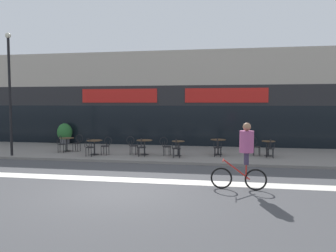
# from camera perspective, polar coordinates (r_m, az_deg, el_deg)

# --- Properties ---
(ground_plane) EXTENTS (120.00, 120.00, 0.00)m
(ground_plane) POSITION_cam_1_polar(r_m,az_deg,el_deg) (10.22, -8.74, -11.07)
(ground_plane) COLOR #424244
(sidewalk_slab) EXTENTS (40.00, 5.50, 0.12)m
(sidewalk_slab) POSITION_cam_1_polar(r_m,az_deg,el_deg) (17.10, -0.96, -4.75)
(sidewalk_slab) COLOR slate
(sidewalk_slab) RESTS_ON ground
(storefront_facade) EXTENTS (40.00, 4.06, 5.80)m
(storefront_facade) POSITION_cam_1_polar(r_m,az_deg,el_deg) (21.55, 1.38, 4.57)
(storefront_facade) COLOR #B2A899
(storefront_facade) RESTS_ON ground
(bike_lane_stripe) EXTENTS (36.00, 0.70, 0.01)m
(bike_lane_stripe) POSITION_cam_1_polar(r_m,az_deg,el_deg) (11.52, -6.49, -9.32)
(bike_lane_stripe) COLOR silver
(bike_lane_stripe) RESTS_ON ground
(bistro_table_0) EXTENTS (0.75, 0.75, 0.71)m
(bistro_table_0) POSITION_cam_1_polar(r_m,az_deg,el_deg) (18.16, -17.23, -2.60)
(bistro_table_0) COLOR black
(bistro_table_0) RESTS_ON sidewalk_slab
(bistro_table_1) EXTENTS (0.78, 0.78, 0.71)m
(bistro_table_1) POSITION_cam_1_polar(r_m,az_deg,el_deg) (16.58, -12.70, -3.11)
(bistro_table_1) COLOR black
(bistro_table_1) RESTS_ON sidewalk_slab
(bistro_table_2) EXTENTS (0.78, 0.78, 0.73)m
(bistro_table_2) POSITION_cam_1_polar(r_m,az_deg,el_deg) (16.18, -4.12, -3.16)
(bistro_table_2) COLOR black
(bistro_table_2) RESTS_ON sidewalk_slab
(bistro_table_3) EXTENTS (0.61, 0.61, 0.72)m
(bistro_table_3) POSITION_cam_1_polar(r_m,az_deg,el_deg) (15.80, 1.79, -3.40)
(bistro_table_3) COLOR black
(bistro_table_3) RESTS_ON sidewalk_slab
(bistro_table_4) EXTENTS (0.75, 0.75, 0.76)m
(bistro_table_4) POSITION_cam_1_polar(r_m,az_deg,el_deg) (16.29, 8.72, -3.07)
(bistro_table_4) COLOR black
(bistro_table_4) RESTS_ON sidewalk_slab
(bistro_table_5) EXTENTS (0.64, 0.64, 0.73)m
(bistro_table_5) POSITION_cam_1_polar(r_m,az_deg,el_deg) (16.46, 17.08, -3.25)
(bistro_table_5) COLOR black
(bistro_table_5) RESTS_ON sidewalk_slab
(cafe_chair_0_near) EXTENTS (0.45, 0.60, 0.90)m
(cafe_chair_0_near) POSITION_cam_1_polar(r_m,az_deg,el_deg) (17.61, -18.12, -2.80)
(cafe_chair_0_near) COLOR black
(cafe_chair_0_near) RESTS_ON sidewalk_slab
(cafe_chair_0_side) EXTENTS (0.58, 0.41, 0.90)m
(cafe_chair_0_side) POSITION_cam_1_polar(r_m,az_deg,el_deg) (17.89, -15.44, -2.64)
(cafe_chair_0_side) COLOR black
(cafe_chair_0_side) RESTS_ON sidewalk_slab
(cafe_chair_1_near) EXTENTS (0.43, 0.59, 0.90)m
(cafe_chair_1_near) POSITION_cam_1_polar(r_m,az_deg,el_deg) (16.01, -13.58, -3.37)
(cafe_chair_1_near) COLOR black
(cafe_chair_1_near) RESTS_ON sidewalk_slab
(cafe_chair_1_side) EXTENTS (0.59, 0.43, 0.90)m
(cafe_chair_1_side) POSITION_cam_1_polar(r_m,az_deg,el_deg) (16.35, -10.68, -3.18)
(cafe_chair_1_side) COLOR black
(cafe_chair_1_side) RESTS_ON sidewalk_slab
(cafe_chair_2_near) EXTENTS (0.45, 0.60, 0.90)m
(cafe_chair_2_near) POSITION_cam_1_polar(r_m,az_deg,el_deg) (15.58, -4.64, -3.47)
(cafe_chair_2_near) COLOR black
(cafe_chair_2_near) RESTS_ON sidewalk_slab
(cafe_chair_2_side) EXTENTS (0.58, 0.41, 0.90)m
(cafe_chair_2_side) POSITION_cam_1_polar(r_m,az_deg,el_deg) (16.34, -6.25, -3.14)
(cafe_chair_2_side) COLOR black
(cafe_chair_2_side) RESTS_ON sidewalk_slab
(cafe_chair_3_near) EXTENTS (0.41, 0.58, 0.90)m
(cafe_chair_3_near) POSITION_cam_1_polar(r_m,az_deg,el_deg) (15.18, 1.46, -3.65)
(cafe_chair_3_near) COLOR black
(cafe_chair_3_near) RESTS_ON sidewalk_slab
(cafe_chair_3_side) EXTENTS (0.59, 0.43, 0.90)m
(cafe_chair_3_side) POSITION_cam_1_polar(r_m,az_deg,el_deg) (15.90, -0.45, -3.31)
(cafe_chair_3_side) COLOR black
(cafe_chair_3_side) RESTS_ON sidewalk_slab
(cafe_chair_4_near) EXTENTS (0.44, 0.59, 0.90)m
(cafe_chair_4_near) POSITION_cam_1_polar(r_m,az_deg,el_deg) (15.67, 8.65, -3.46)
(cafe_chair_4_near) COLOR black
(cafe_chair_4_near) RESTS_ON sidewalk_slab
(cafe_chair_5_near) EXTENTS (0.41, 0.58, 0.90)m
(cafe_chair_5_near) POSITION_cam_1_polar(r_m,az_deg,el_deg) (15.84, 17.37, -3.51)
(cafe_chair_5_near) COLOR black
(cafe_chair_5_near) RESTS_ON sidewalk_slab
(cafe_chair_5_side) EXTENTS (0.59, 0.42, 0.90)m
(cafe_chair_5_side) POSITION_cam_1_polar(r_m,az_deg,el_deg) (16.38, 14.91, -3.23)
(cafe_chair_5_side) COLOR black
(cafe_chair_5_side) RESTS_ON sidewalk_slab
(planter_pot) EXTENTS (0.92, 0.92, 1.29)m
(planter_pot) POSITION_cam_1_polar(r_m,az_deg,el_deg) (21.39, -17.54, -1.20)
(planter_pot) COLOR #4C4C51
(planter_pot) RESTS_ON sidewalk_slab
(lamp_post) EXTENTS (0.26, 0.26, 5.87)m
(lamp_post) POSITION_cam_1_polar(r_m,az_deg,el_deg) (17.52, -25.86, 6.25)
(lamp_post) COLOR black
(lamp_post) RESTS_ON sidewalk_slab
(cyclist_0) EXTENTS (1.70, 0.49, 2.06)m
(cyclist_0) POSITION_cam_1_polar(r_m,az_deg,el_deg) (10.22, 13.18, -4.30)
(cyclist_0) COLOR black
(cyclist_0) RESTS_ON ground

